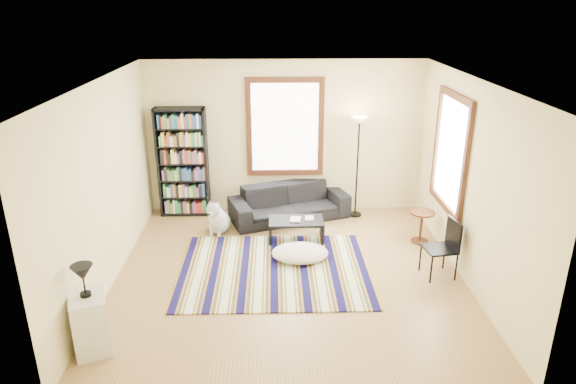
{
  "coord_description": "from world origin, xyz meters",
  "views": [
    {
      "loc": [
        -0.2,
        -6.58,
        3.79
      ],
      "look_at": [
        0.0,
        0.5,
        1.1
      ],
      "focal_mm": 32.0,
      "sensor_mm": 36.0,
      "label": 1
    }
  ],
  "objects_px": {
    "coffee_table": "(296,230)",
    "side_table": "(421,227)",
    "sofa": "(289,202)",
    "bookshelf": "(183,163)",
    "floor_lamp": "(357,168)",
    "white_cabinet": "(90,323)",
    "floor_cushion": "(300,253)",
    "dog": "(219,216)",
    "folding_chair": "(439,249)"
  },
  "relations": [
    {
      "from": "floor_cushion",
      "to": "dog",
      "type": "xyz_separation_m",
      "value": [
        -1.34,
        1.02,
        0.2
      ]
    },
    {
      "from": "floor_lamp",
      "to": "coffee_table",
      "type": "bearing_deg",
      "value": -138.74
    },
    {
      "from": "side_table",
      "to": "dog",
      "type": "height_order",
      "value": "dog"
    },
    {
      "from": "white_cabinet",
      "to": "floor_cushion",
      "type": "bearing_deg",
      "value": 18.59
    },
    {
      "from": "bookshelf",
      "to": "white_cabinet",
      "type": "height_order",
      "value": "bookshelf"
    },
    {
      "from": "folding_chair",
      "to": "dog",
      "type": "height_order",
      "value": "folding_chair"
    },
    {
      "from": "coffee_table",
      "to": "dog",
      "type": "height_order",
      "value": "dog"
    },
    {
      "from": "floor_lamp",
      "to": "white_cabinet",
      "type": "xyz_separation_m",
      "value": [
        -3.59,
        -3.78,
        -0.58
      ]
    },
    {
      "from": "floor_cushion",
      "to": "side_table",
      "type": "distance_m",
      "value": 2.1
    },
    {
      "from": "coffee_table",
      "to": "side_table",
      "type": "relative_size",
      "value": 1.67
    },
    {
      "from": "coffee_table",
      "to": "floor_cushion",
      "type": "distance_m",
      "value": 0.7
    },
    {
      "from": "folding_chair",
      "to": "white_cabinet",
      "type": "xyz_separation_m",
      "value": [
        -4.45,
        -1.54,
        -0.08
      ]
    },
    {
      "from": "sofa",
      "to": "bookshelf",
      "type": "distance_m",
      "value": 2.06
    },
    {
      "from": "floor_cushion",
      "to": "dog",
      "type": "bearing_deg",
      "value": 142.56
    },
    {
      "from": "sofa",
      "to": "floor_cushion",
      "type": "xyz_separation_m",
      "value": [
        0.12,
        -1.59,
        -0.2
      ]
    },
    {
      "from": "coffee_table",
      "to": "floor_lamp",
      "type": "bearing_deg",
      "value": 41.26
    },
    {
      "from": "bookshelf",
      "to": "sofa",
      "type": "bearing_deg",
      "value": -8.0
    },
    {
      "from": "sofa",
      "to": "coffee_table",
      "type": "relative_size",
      "value": 2.35
    },
    {
      "from": "floor_cushion",
      "to": "white_cabinet",
      "type": "height_order",
      "value": "white_cabinet"
    },
    {
      "from": "sofa",
      "to": "dog",
      "type": "xyz_separation_m",
      "value": [
        -1.22,
        -0.57,
        -0.0
      ]
    },
    {
      "from": "side_table",
      "to": "dog",
      "type": "bearing_deg",
      "value": 172.03
    },
    {
      "from": "floor_cushion",
      "to": "coffee_table",
      "type": "bearing_deg",
      "value": 92.37
    },
    {
      "from": "dog",
      "to": "floor_cushion",
      "type": "bearing_deg",
      "value": -19.55
    },
    {
      "from": "floor_cushion",
      "to": "white_cabinet",
      "type": "xyz_separation_m",
      "value": [
        -2.48,
        -2.08,
        0.24
      ]
    },
    {
      "from": "sofa",
      "to": "white_cabinet",
      "type": "xyz_separation_m",
      "value": [
        -2.37,
        -3.68,
        0.04
      ]
    },
    {
      "from": "floor_cushion",
      "to": "floor_lamp",
      "type": "height_order",
      "value": "floor_lamp"
    },
    {
      "from": "folding_chair",
      "to": "white_cabinet",
      "type": "bearing_deg",
      "value": -170.53
    },
    {
      "from": "sofa",
      "to": "white_cabinet",
      "type": "distance_m",
      "value": 4.37
    },
    {
      "from": "side_table",
      "to": "white_cabinet",
      "type": "xyz_separation_m",
      "value": [
        -4.5,
        -2.64,
        0.08
      ]
    },
    {
      "from": "floor_cushion",
      "to": "side_table",
      "type": "relative_size",
      "value": 1.62
    },
    {
      "from": "coffee_table",
      "to": "folding_chair",
      "type": "bearing_deg",
      "value": -31.89
    },
    {
      "from": "bookshelf",
      "to": "dog",
      "type": "height_order",
      "value": "bookshelf"
    },
    {
      "from": "dog",
      "to": "coffee_table",
      "type": "bearing_deg",
      "value": 3.72
    },
    {
      "from": "sofa",
      "to": "dog",
      "type": "height_order",
      "value": "sofa"
    },
    {
      "from": "dog",
      "to": "bookshelf",
      "type": "bearing_deg",
      "value": 147.73
    },
    {
      "from": "coffee_table",
      "to": "white_cabinet",
      "type": "distance_m",
      "value": 3.71
    },
    {
      "from": "bookshelf",
      "to": "floor_lamp",
      "type": "distance_m",
      "value": 3.15
    },
    {
      "from": "bookshelf",
      "to": "folding_chair",
      "type": "relative_size",
      "value": 2.33
    },
    {
      "from": "dog",
      "to": "floor_lamp",
      "type": "bearing_deg",
      "value": 33.15
    },
    {
      "from": "coffee_table",
      "to": "floor_cushion",
      "type": "height_order",
      "value": "coffee_table"
    },
    {
      "from": "floor_lamp",
      "to": "dog",
      "type": "height_order",
      "value": "floor_lamp"
    },
    {
      "from": "folding_chair",
      "to": "bookshelf",
      "type": "bearing_deg",
      "value": 139.38
    },
    {
      "from": "dog",
      "to": "side_table",
      "type": "bearing_deg",
      "value": 9.92
    },
    {
      "from": "sofa",
      "to": "dog",
      "type": "distance_m",
      "value": 1.35
    },
    {
      "from": "white_cabinet",
      "to": "folding_chair",
      "type": "bearing_deg",
      "value": -2.37
    },
    {
      "from": "coffee_table",
      "to": "floor_cushion",
      "type": "bearing_deg",
      "value": -87.63
    },
    {
      "from": "sofa",
      "to": "dog",
      "type": "bearing_deg",
      "value": -174.13
    },
    {
      "from": "white_cabinet",
      "to": "coffee_table",
      "type": "bearing_deg",
      "value": 27.12
    },
    {
      "from": "side_table",
      "to": "folding_chair",
      "type": "relative_size",
      "value": 0.63
    },
    {
      "from": "sofa",
      "to": "side_table",
      "type": "height_order",
      "value": "sofa"
    }
  ]
}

